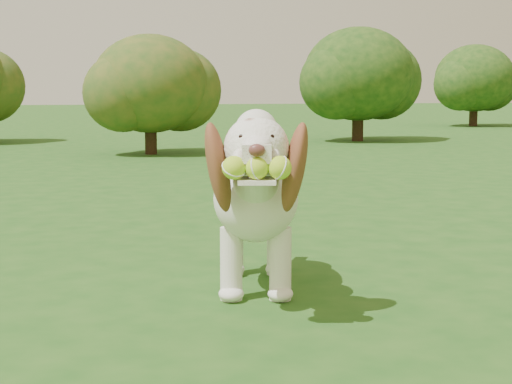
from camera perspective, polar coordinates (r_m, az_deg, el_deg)
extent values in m
plane|color=#1D4E16|center=(3.39, -5.72, -6.23)|extent=(80.00, 80.00, 0.00)
ellipsoid|color=white|center=(3.17, -0.05, -0.57)|extent=(0.46, 0.68, 0.33)
ellipsoid|color=white|center=(2.93, -0.01, -0.49)|extent=(0.39, 0.39, 0.32)
ellipsoid|color=white|center=(3.38, -0.07, -0.22)|extent=(0.35, 0.35, 0.29)
cylinder|color=white|center=(2.80, 0.00, 0.88)|extent=(0.22, 0.28, 0.25)
sphere|color=white|center=(2.67, 0.03, 3.17)|extent=(0.27, 0.27, 0.22)
sphere|color=white|center=(2.68, 0.02, 4.50)|extent=(0.18, 0.18, 0.15)
cube|color=white|center=(2.54, 0.05, 2.86)|extent=(0.12, 0.15, 0.06)
ellipsoid|color=#592D28|center=(2.47, 0.06, 3.05)|extent=(0.06, 0.05, 0.04)
cube|color=white|center=(2.54, 0.05, 0.83)|extent=(0.15, 0.17, 0.01)
ellipsoid|color=brown|center=(2.68, -2.78, 1.79)|extent=(0.17, 0.21, 0.35)
ellipsoid|color=brown|center=(2.69, 2.82, 1.79)|extent=(0.15, 0.23, 0.35)
cylinder|color=white|center=(3.51, -0.09, 0.67)|extent=(0.09, 0.17, 0.12)
cylinder|color=white|center=(3.00, -1.82, -5.24)|extent=(0.10, 0.10, 0.28)
cylinder|color=white|center=(3.00, 1.78, -5.23)|extent=(0.10, 0.10, 0.28)
cylinder|color=white|center=(3.40, -1.65, -3.71)|extent=(0.10, 0.10, 0.28)
cylinder|color=white|center=(3.40, 1.51, -3.71)|extent=(0.10, 0.10, 0.28)
sphere|color=#E1F42E|center=(2.50, -1.62, 1.77)|extent=(0.09, 0.09, 0.08)
sphere|color=#E1F42E|center=(2.49, 0.06, 1.78)|extent=(0.09, 0.09, 0.08)
sphere|color=#E1F42E|center=(2.50, 1.74, 1.78)|extent=(0.09, 0.09, 0.08)
cylinder|color=#382314|center=(9.85, -7.66, 4.12)|extent=(0.15, 0.15, 0.48)
ellipsoid|color=#163C12|center=(9.83, -7.72, 7.82)|extent=(1.43, 1.43, 1.21)
cylinder|color=#382314|center=(17.99, 15.53, 5.55)|extent=(0.18, 0.18, 0.57)
ellipsoid|color=#163C12|center=(17.98, 15.62, 7.99)|extent=(1.72, 1.72, 1.46)
cylinder|color=#382314|center=(12.39, 7.41, 5.01)|extent=(0.18, 0.18, 0.57)
ellipsoid|color=#163C12|center=(12.38, 7.47, 8.51)|extent=(1.70, 1.70, 1.45)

